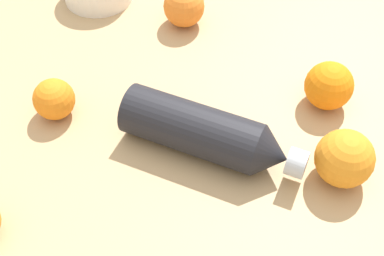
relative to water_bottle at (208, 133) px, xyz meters
name	(u,v)px	position (x,y,z in m)	size (l,w,h in m)	color
ground_plane	(176,161)	(0.03, -0.04, -0.04)	(2.40, 2.40, 0.00)	tan
water_bottle	(208,133)	(0.00, 0.00, 0.00)	(0.11, 0.28, 0.08)	black
orange_0	(329,86)	(-0.14, 0.16, 0.00)	(0.08, 0.08, 0.08)	orange
orange_1	(184,7)	(-0.28, -0.11, 0.00)	(0.08, 0.08, 0.08)	orange
orange_3	(54,99)	(-0.01, -0.25, -0.01)	(0.07, 0.07, 0.07)	orange
orange_4	(344,158)	(0.00, 0.19, 0.00)	(0.08, 0.08, 0.08)	orange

